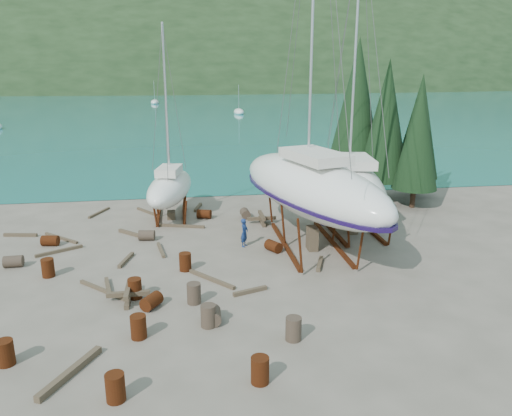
{
  "coord_description": "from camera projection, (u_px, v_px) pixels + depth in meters",
  "views": [
    {
      "loc": [
        -1.74,
        -21.45,
        9.58
      ],
      "look_at": [
        1.94,
        3.0,
        2.46
      ],
      "focal_mm": 35.0,
      "sensor_mm": 36.0,
      "label": 1
    }
  ],
  "objects": [
    {
      "name": "drum_16",
      "position": [
        194.0,
        293.0,
        20.71
      ],
      "size": [
        0.58,
        0.58,
        0.88
      ],
      "primitive_type": "cylinder",
      "color": "#2D2823",
      "rests_on": "ground"
    },
    {
      "name": "far_house_right",
      "position": [
        256.0,
        81.0,
        207.3
      ],
      "size": [
        6.6,
        5.6,
        5.6
      ],
      "color": "beige",
      "rests_on": "ground"
    },
    {
      "name": "timber_2",
      "position": [
        20.0,
        235.0,
        28.87
      ],
      "size": [
        1.94,
        0.53,
        0.19
      ],
      "primitive_type": "cube",
      "rotation": [
        0.0,
        0.0,
        1.39
      ],
      "color": "brown",
      "rests_on": "ground"
    },
    {
      "name": "far_house_left",
      "position": [
        28.0,
        82.0,
        194.45
      ],
      "size": [
        6.6,
        5.6,
        5.6
      ],
      "color": "beige",
      "rests_on": "ground"
    },
    {
      "name": "drum_12",
      "position": [
        152.0,
        301.0,
        20.34
      ],
      "size": [
        0.97,
        1.05,
        0.58
      ],
      "primitive_type": "cylinder",
      "rotation": [
        1.57,
        0.0,
        2.56
      ],
      "color": "#592E0F",
      "rests_on": "ground"
    },
    {
      "name": "timber_1",
      "position": [
        320.0,
        264.0,
        24.68
      ],
      "size": [
        0.79,
        1.67,
        0.19
      ],
      "primitive_type": "cube",
      "rotation": [
        0.0,
        0.0,
        2.78
      ],
      "color": "brown",
      "rests_on": "ground"
    },
    {
      "name": "drum_14",
      "position": [
        185.0,
        262.0,
        24.02
      ],
      "size": [
        0.58,
        0.58,
        0.88
      ],
      "primitive_type": "cylinder",
      "color": "#592E0F",
      "rests_on": "ground"
    },
    {
      "name": "drum_7",
      "position": [
        260.0,
        370.0,
        15.51
      ],
      "size": [
        0.58,
        0.58,
        0.88
      ],
      "primitive_type": "cylinder",
      "color": "#592E0F",
      "rests_on": "ground"
    },
    {
      "name": "drum_11",
      "position": [
        245.0,
        213.0,
        32.34
      ],
      "size": [
        0.63,
        0.91,
        0.58
      ],
      "primitive_type": "cylinder",
      "rotation": [
        1.57,
        0.0,
        3.2
      ],
      "color": "#2D2823",
      "rests_on": "ground"
    },
    {
      "name": "cypress_back_left",
      "position": [
        356.0,
        106.0,
        36.31
      ],
      "size": [
        4.14,
        4.14,
        11.5
      ],
      "color": "black",
      "rests_on": "ground"
    },
    {
      "name": "far_house_center",
      "position": [
        133.0,
        82.0,
        200.17
      ],
      "size": [
        6.6,
        5.6,
        5.6
      ],
      "color": "beige",
      "rests_on": "ground"
    },
    {
      "name": "drum_4",
      "position": [
        204.0,
        214.0,
        32.21
      ],
      "size": [
        1.01,
        0.82,
        0.58
      ],
      "primitive_type": "cylinder",
      "rotation": [
        1.57,
        0.0,
        1.27
      ],
      "color": "#592E0F",
      "rests_on": "ground"
    },
    {
      "name": "cypress_near_right",
      "position": [
        386.0,
        121.0,
        34.87
      ],
      "size": [
        3.6,
        3.6,
        10.0
      ],
      "color": "black",
      "rests_on": "ground"
    },
    {
      "name": "small_sailboat_shore",
      "position": [
        170.0,
        187.0,
        32.06
      ],
      "size": [
        3.85,
        7.85,
        12.03
      ],
      "rotation": [
        0.0,
        0.0,
        -0.21
      ],
      "color": "white",
      "rests_on": "ground"
    },
    {
      "name": "timber_3",
      "position": [
        103.0,
        290.0,
        21.84
      ],
      "size": [
        2.34,
        2.32,
        0.15
      ],
      "primitive_type": "cube",
      "rotation": [
        0.0,
        0.0,
        0.79
      ],
      "color": "brown",
      "rests_on": "ground"
    },
    {
      "name": "timber_7",
      "position": [
        250.0,
        291.0,
        21.73
      ],
      "size": [
        1.58,
        0.7,
        0.17
      ],
      "primitive_type": "cube",
      "rotation": [
        0.0,
        0.0,
        1.91
      ],
      "color": "brown",
      "rests_on": "ground"
    },
    {
      "name": "timber_8",
      "position": [
        130.0,
        233.0,
        29.13
      ],
      "size": [
        1.51,
        1.46,
        0.19
      ],
      "primitive_type": "cube",
      "rotation": [
        0.0,
        0.0,
        0.81
      ],
      "color": "brown",
      "rests_on": "ground"
    },
    {
      "name": "drum_10",
      "position": [
        135.0,
        288.0,
        21.16
      ],
      "size": [
        0.58,
        0.58,
        0.88
      ],
      "primitive_type": "cylinder",
      "color": "#592E0F",
      "rests_on": "ground"
    },
    {
      "name": "cypress_far_right",
      "position": [
        419.0,
        127.0,
        36.41
      ],
      "size": [
        3.24,
        3.24,
        9.0
      ],
      "color": "black",
      "rests_on": "ground"
    },
    {
      "name": "drum_2",
      "position": [
        50.0,
        241.0,
        27.35
      ],
      "size": [
        0.96,
        0.71,
        0.58
      ],
      "primitive_type": "cylinder",
      "rotation": [
        1.57,
        0.0,
        1.42
      ],
      "color": "#592E0F",
      "rests_on": "ground"
    },
    {
      "name": "drum_13",
      "position": [
        138.0,
        327.0,
        18.07
      ],
      "size": [
        0.58,
        0.58,
        0.88
      ],
      "primitive_type": "cylinder",
      "color": "#592E0F",
      "rests_on": "ground"
    },
    {
      "name": "drum_9",
      "position": [
        147.0,
        235.0,
        28.21
      ],
      "size": [
        0.95,
        0.7,
        0.58
      ],
      "primitive_type": "cylinder",
      "rotation": [
        1.57,
        0.0,
        1.43
      ],
      "color": "#2D2823",
      "rests_on": "ground"
    },
    {
      "name": "timber_4",
      "position": [
        126.0,
        260.0,
        25.19
      ],
      "size": [
        0.66,
        1.83,
        0.17
      ],
      "primitive_type": "cube",
      "rotation": [
        0.0,
        0.0,
        2.87
      ],
      "color": "brown",
      "rests_on": "ground"
    },
    {
      "name": "drum_0",
      "position": [
        5.0,
        353.0,
        16.44
      ],
      "size": [
        0.58,
        0.58,
        0.88
      ],
      "primitive_type": "cylinder",
      "color": "#592E0F",
      "rests_on": "ground"
    },
    {
      "name": "timber_0",
      "position": [
        99.0,
        213.0,
        33.28
      ],
      "size": [
        1.12,
        2.23,
        0.14
      ],
      "primitive_type": "cube",
      "rotation": [
        0.0,
        0.0,
        2.72
      ],
      "color": "brown",
      "rests_on": "ground"
    },
    {
      "name": "moored_boat_mid",
      "position": [
        239.0,
        112.0,
        100.62
      ],
      "size": [
        2.0,
        5.0,
        6.05
      ],
      "color": "white",
      "rests_on": "ground"
    },
    {
      "name": "drum_6",
      "position": [
        273.0,
        246.0,
        26.5
      ],
      "size": [
        0.95,
        1.05,
        0.58
      ],
      "primitive_type": "cylinder",
      "rotation": [
        1.57,
        0.0,
        0.53
      ],
      "color": "#592E0F",
      "rests_on": "ground"
    },
    {
      "name": "timber_16",
      "position": [
        70.0,
        372.0,
        15.94
      ],
      "size": [
        1.6,
        2.68,
        0.23
      ],
      "primitive_type": "cube",
      "rotation": [
        0.0,
        0.0,
        2.64
      ],
      "color": "brown",
      "rests_on": "ground"
    },
    {
      "name": "timber_6",
      "position": [
        198.0,
        207.0,
        34.44
      ],
      "size": [
        0.63,
        1.77,
        0.19
      ],
      "primitive_type": "cube",
      "rotation": [
        0.0,
        0.0,
        2.89
      ],
      "color": "brown",
      "rests_on": "ground"
    },
    {
      "name": "timber_15",
      "position": [
        61.0,
        238.0,
        28.41
      ],
      "size": [
        2.22,
        2.04,
        0.15
      ],
      "primitive_type": "cube",
      "rotation": [
        0.0,
        0.0,
        0.83
      ],
      "color": "brown",
      "rests_on": "ground"
    },
    {
      "name": "large_sailboat_far",
      "position": [
        352.0,
        185.0,
        29.26
      ],
      "size": [
        4.61,
        11.19,
        17.18
      ],
      "rotation": [
        0.0,
        0.0,
        -0.14
      ],
      "color": "white",
      "rests_on": "ground"
    },
    {
      "name": "drum_1",
      "position": [
        214.0,
        316.0,
        19.19
      ],
      "size": [
        0.62,
        0.91,
        0.58
      ],
      "primitive_type": "cylinder",
      "rotation": [
        1.57,
        0.0,
        3.09
      ],
      "color": "#2D2823",
      "rests_on": "ground"
    },
    {
      "name": "drum_8",
      "position": [
        48.0,
        268.0,
        23.31
      ],
      "size": [
        0.58,
        0.58,
        0.88
      ],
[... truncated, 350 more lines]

